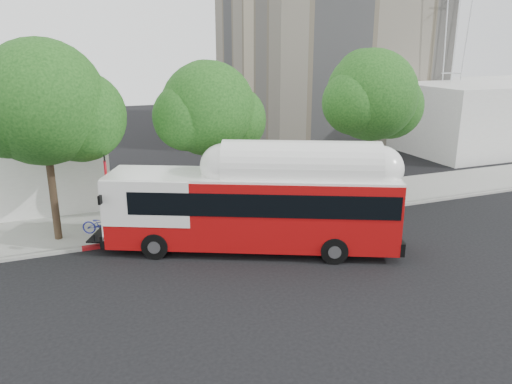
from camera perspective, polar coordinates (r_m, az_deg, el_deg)
ground at (r=23.19m, az=1.50°, el=-7.35°), size 120.00×120.00×0.00m
sidewalk at (r=28.84m, az=-3.53°, el=-2.28°), size 60.00×5.00×0.15m
curb_strip at (r=26.53m, az=-1.79°, el=-4.00°), size 60.00×0.30×0.15m
red_curb_segment at (r=25.74m, az=-8.10°, el=-4.82°), size 10.00×0.32×0.16m
street_tree_left at (r=25.19m, az=-22.12°, el=9.01°), size 6.67×5.80×9.74m
street_tree_mid at (r=26.91m, az=-4.68°, el=9.09°), size 5.75×5.00×8.62m
street_tree_right at (r=31.09m, az=13.70°, el=10.36°), size 6.21×5.40×9.18m
horizon_block at (r=52.61m, az=25.79°, el=8.06°), size 20.00×12.00×6.00m
transit_bus at (r=23.23m, az=-0.22°, el=-2.06°), size 14.00×8.30×4.23m
signal_pole at (r=24.80m, az=-16.55°, el=-0.84°), size 0.13×0.42×4.42m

